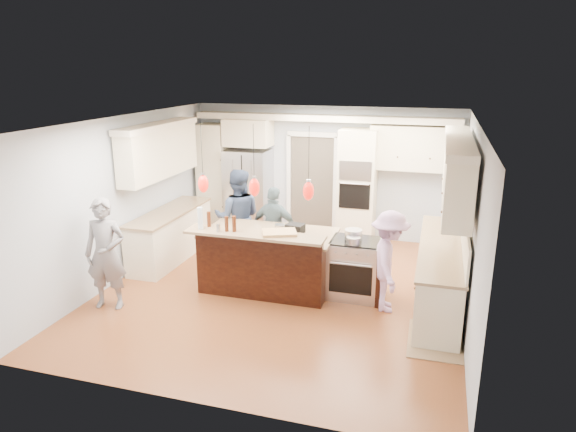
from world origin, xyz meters
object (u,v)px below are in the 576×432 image
kitchen_island (268,259)px  person_bar_end (106,254)px  island_range (356,268)px  person_far_left (238,217)px  refrigerator (248,192)px

kitchen_island → person_bar_end: bearing=-147.0°
island_range → person_far_left: size_ratio=0.53×
person_bar_end → island_range: bearing=10.7°
island_range → refrigerator: bearing=137.4°
refrigerator → person_bar_end: bearing=-100.9°
island_range → person_far_left: 2.42m
refrigerator → kitchen_island: refrigerator is taller
island_range → kitchen_island: bearing=-176.9°
refrigerator → kitchen_island: (1.30, -2.57, -0.42)m
kitchen_island → person_bar_end: (-2.05, -1.33, 0.35)m
kitchen_island → person_bar_end: size_ratio=1.26×
island_range → person_bar_end: size_ratio=0.55×
refrigerator → island_range: 3.71m
refrigerator → kitchen_island: size_ratio=0.86×
kitchen_island → island_range: kitchen_island is taller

